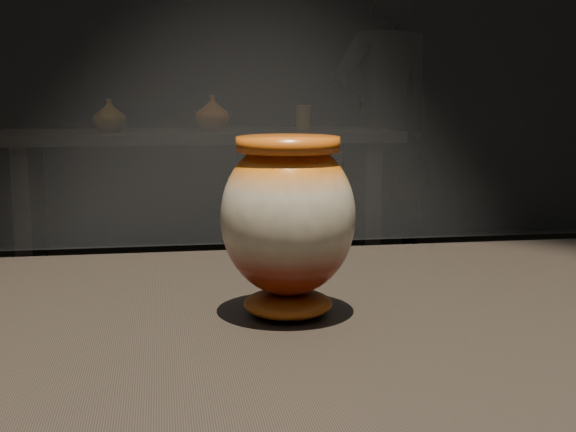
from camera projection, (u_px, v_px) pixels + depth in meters
name	position (u px, v px, depth m)	size (l,w,h in m)	color
main_vase	(288.00, 219.00, 0.84)	(0.18, 0.18, 0.19)	maroon
back_shelf	(201.00, 182.00, 4.11)	(2.00, 0.60, 0.90)	black
back_vase_left	(109.00, 116.00, 3.93)	(0.16, 0.16, 0.16)	#895D14
back_vase_mid	(212.00, 113.00, 4.07)	(0.17, 0.17, 0.18)	maroon
back_vase_right	(303.00, 117.00, 4.17)	(0.08, 0.08, 0.13)	#895D14
visitor	(383.00, 125.00, 4.69)	(0.65, 0.43, 1.79)	black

